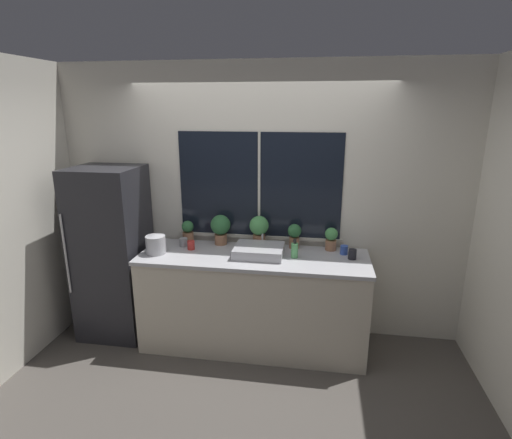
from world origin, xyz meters
The scene contains 18 objects.
ground_plane centered at (0.00, 0.00, 0.00)m, with size 14.00×14.00×0.00m, color #4C4742.
wall_back centered at (0.00, 0.74, 1.35)m, with size 8.00×0.09×2.70m.
wall_left centered at (-2.04, 1.50, 1.35)m, with size 0.06×7.00×2.70m.
wall_right centered at (2.04, 1.50, 1.35)m, with size 0.06×7.00×2.70m.
counter centered at (0.00, 0.33, 0.47)m, with size 2.15×0.69×0.94m.
refrigerator centered at (-1.44, 0.37, 0.86)m, with size 0.64×0.63×1.73m.
sink centered at (0.05, 0.35, 0.98)m, with size 0.45×0.42×0.27m.
potted_plant_far_left centered at (-0.72, 0.60, 1.06)m, with size 0.12×0.12×0.23m.
potted_plant_left centered at (-0.37, 0.60, 1.12)m, with size 0.20×0.20×0.30m.
potted_plant_center centered at (0.01, 0.60, 1.12)m, with size 0.19×0.19×0.31m.
potted_plant_right centered at (0.36, 0.60, 1.08)m, with size 0.13×0.13×0.24m.
potted_plant_far_right centered at (0.72, 0.60, 1.06)m, with size 0.12×0.12×0.22m.
soap_bottle centered at (0.38, 0.34, 1.01)m, with size 0.06×0.06×0.18m.
mug_blue centered at (0.84, 0.50, 0.98)m, with size 0.07×0.07×0.08m.
mug_grey centered at (-0.73, 0.48, 0.98)m, with size 0.08×0.08×0.08m.
mug_black centered at (0.91, 0.39, 0.98)m, with size 0.07×0.07×0.09m.
mug_red centered at (-0.62, 0.40, 0.98)m, with size 0.07×0.07×0.09m.
kettle centered at (-0.92, 0.25, 1.03)m, with size 0.19×0.19×0.19m.
Camera 1 is at (0.57, -3.11, 2.28)m, focal length 28.00 mm.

